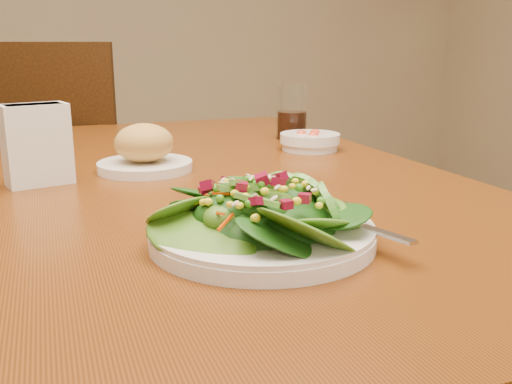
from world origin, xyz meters
The scene contains 7 objects.
dining_table centered at (0.00, 0.00, 0.65)m, with size 0.90×1.40×0.75m.
chair_far centered at (-0.20, 0.90, 0.52)m, with size 0.57×0.57×0.98m.
salad_plate centered at (0.01, -0.38, 0.78)m, with size 0.26×0.26×0.08m.
bread_plate centered at (-0.06, 0.05, 0.78)m, with size 0.17×0.17×0.09m.
tomato_bowl centered at (0.31, 0.14, 0.77)m, with size 0.13×0.13×0.04m.
drinking_glass centered at (0.33, 0.29, 0.81)m, with size 0.07×0.07×0.13m.
napkin_holder centered at (-0.24, 0.01, 0.82)m, with size 0.11×0.08×0.13m.
Camera 1 is at (-0.22, -0.96, 0.97)m, focal length 40.00 mm.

